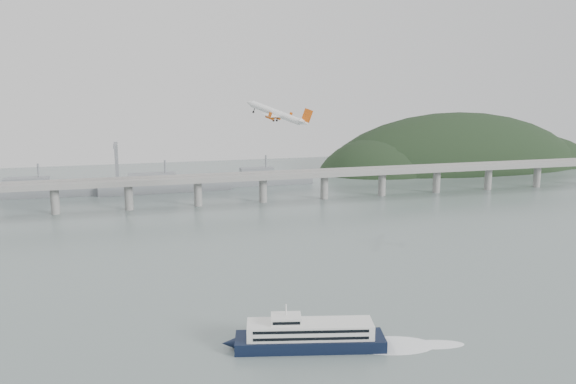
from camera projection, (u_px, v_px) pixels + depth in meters
name	position (u px, v px, depth m)	size (l,w,h in m)	color
ground	(322.00, 298.00, 240.30)	(900.00, 900.00, 0.00)	slate
bridge	(236.00, 181.00, 425.97)	(800.00, 22.00, 23.90)	gray
headland	(466.00, 183.00, 632.51)	(365.00, 155.00, 156.00)	black
distant_fleet	(32.00, 190.00, 449.43)	(453.00, 60.90, 40.00)	slate
ferry	(310.00, 336.00, 194.27)	(84.27, 28.88, 16.08)	black
airliner	(277.00, 114.00, 325.08)	(36.19, 35.09, 16.56)	silver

